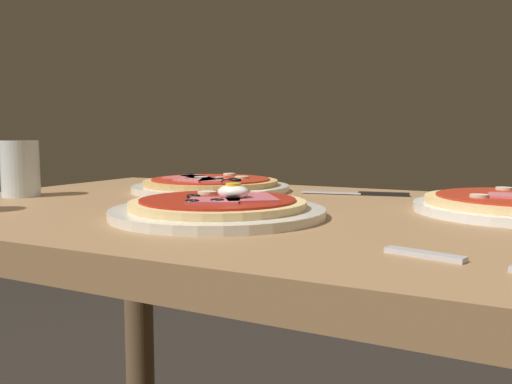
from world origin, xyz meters
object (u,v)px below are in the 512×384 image
(pizza_foreground, at_px, (218,208))
(pizza_across_right, at_px, (211,185))
(fork, at_px, (455,259))
(water_glass_near, at_px, (20,172))
(dining_table, at_px, (299,293))
(knife, at_px, (362,193))

(pizza_foreground, bearing_deg, pizza_across_right, 123.91)
(fork, bearing_deg, pizza_across_right, 141.49)
(pizza_foreground, bearing_deg, water_glass_near, 174.23)
(dining_table, bearing_deg, pizza_foreground, -124.13)
(knife, bearing_deg, pizza_foreground, -105.70)
(pizza_foreground, xyz_separation_m, pizza_across_right, (-0.18, 0.27, -0.00))
(dining_table, distance_m, water_glass_near, 0.54)
(pizza_foreground, distance_m, knife, 0.36)
(fork, bearing_deg, knife, 115.29)
(water_glass_near, height_order, knife, water_glass_near)
(pizza_foreground, distance_m, fork, 0.35)
(pizza_across_right, relative_size, knife, 1.56)
(pizza_foreground, xyz_separation_m, fork, (0.32, -0.13, -0.01))
(dining_table, height_order, pizza_foreground, pizza_foreground)
(water_glass_near, bearing_deg, knife, 29.34)
(dining_table, height_order, water_glass_near, water_glass_near)
(dining_table, xyz_separation_m, knife, (0.02, 0.24, 0.13))
(dining_table, bearing_deg, knife, 84.38)
(pizza_foreground, distance_m, water_glass_near, 0.44)
(water_glass_near, height_order, fork, water_glass_near)
(dining_table, distance_m, pizza_across_right, 0.34)
(pizza_across_right, distance_m, water_glass_near, 0.34)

